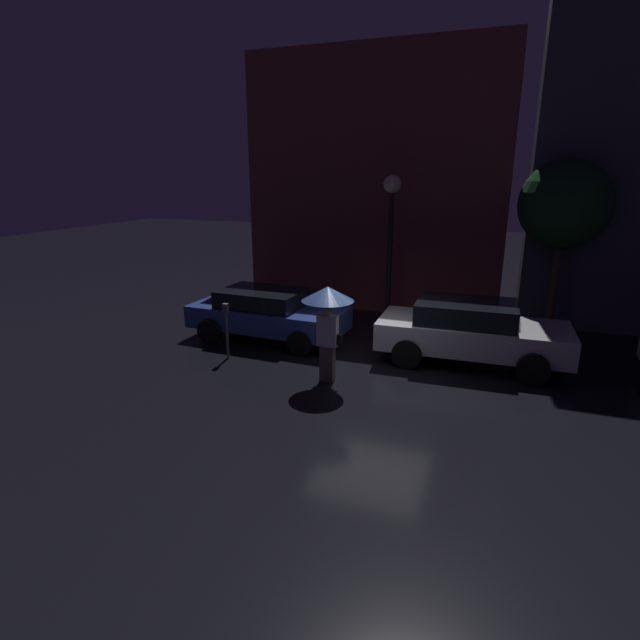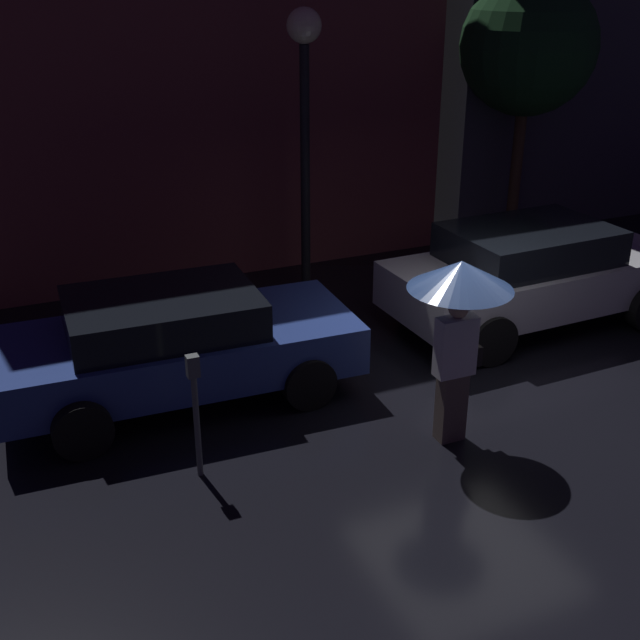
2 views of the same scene
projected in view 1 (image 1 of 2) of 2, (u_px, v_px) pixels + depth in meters
ground_plane at (374, 374)px, 10.89m from camera, size 60.00×60.00×0.00m
building_facade_left at (381, 183)px, 16.17m from camera, size 7.97×3.00×7.77m
parked_car_blue at (267, 313)px, 13.03m from camera, size 4.14×1.92×1.31m
parked_car_silver at (470, 331)px, 11.39m from camera, size 4.26×1.98×1.43m
pedestrian_with_umbrella at (328, 306)px, 10.09m from camera, size 1.07×1.07×2.03m
parking_meter at (227, 325)px, 11.59m from camera, size 0.12×0.10×1.33m
street_lamp_near at (391, 214)px, 13.64m from camera, size 0.49×0.49×4.17m
street_tree at (565, 205)px, 12.73m from camera, size 2.29×2.29×4.59m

